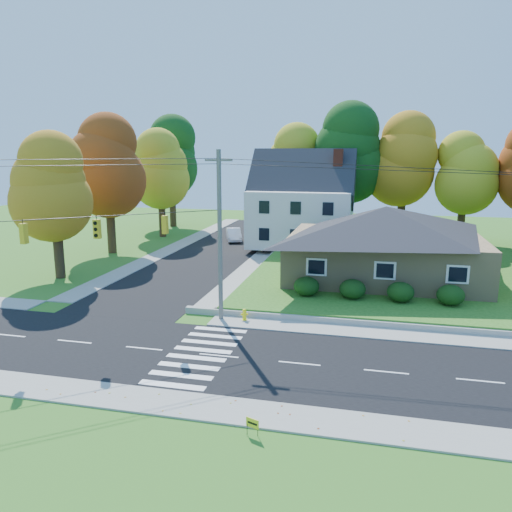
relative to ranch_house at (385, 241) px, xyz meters
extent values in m
plane|color=#3D7923|center=(-8.00, -16.00, -3.27)|extent=(120.00, 120.00, 0.00)
cube|color=black|center=(-8.00, -16.00, -3.26)|extent=(90.00, 8.00, 0.02)
cube|color=black|center=(-16.00, 10.00, -3.25)|extent=(8.00, 44.00, 0.02)
cube|color=#9C9A90|center=(-8.00, -11.00, -3.23)|extent=(90.00, 2.00, 0.08)
cube|color=#9C9A90|center=(-8.00, -21.00, -3.23)|extent=(90.00, 2.00, 0.08)
cube|color=#3D7923|center=(5.00, 5.00, -3.02)|extent=(30.00, 30.00, 0.50)
cube|color=tan|center=(0.00, 0.00, -1.17)|extent=(14.00, 10.00, 3.20)
pyramid|color=#26262B|center=(0.00, 0.00, 1.53)|extent=(14.60, 10.60, 2.20)
cube|color=silver|center=(-8.00, 12.00, 0.03)|extent=(10.00, 8.00, 5.60)
pyramid|color=#26262B|center=(-8.00, 12.00, 4.03)|extent=(10.40, 8.40, 2.40)
cube|color=brown|center=(-4.50, 12.00, 2.03)|extent=(0.90, 0.90, 9.60)
ellipsoid|color=#163A10|center=(-5.00, -6.20, -2.13)|extent=(1.70, 1.70, 1.27)
ellipsoid|color=#163A10|center=(-2.00, -6.20, -2.13)|extent=(1.70, 1.70, 1.27)
ellipsoid|color=#163A10|center=(1.00, -6.20, -2.13)|extent=(1.70, 1.70, 1.27)
ellipsoid|color=#163A10|center=(4.00, -6.20, -2.13)|extent=(1.70, 1.70, 1.27)
cylinder|color=#666059|center=(-9.50, -10.80, 1.73)|extent=(0.26, 0.26, 10.00)
cube|color=#666059|center=(-9.50, -10.80, 6.13)|extent=(1.60, 0.12, 0.12)
cube|color=gold|center=(-17.50, -17.20, 2.68)|extent=(0.26, 0.34, 1.00)
cube|color=gold|center=(-14.80, -15.05, 2.68)|extent=(0.34, 0.26, 1.00)
cube|color=gold|center=(-12.00, -12.80, 2.68)|extent=(0.26, 0.34, 1.00)
cylinder|color=black|center=(-16.00, -16.00, 3.33)|extent=(13.02, 10.43, 0.04)
cylinder|color=#3F2A19|center=(-10.00, 18.00, -0.07)|extent=(0.80, 0.80, 5.40)
sphere|color=gold|center=(-10.00, 18.00, 3.83)|extent=(6.72, 6.72, 6.72)
sphere|color=gold|center=(-10.00, 18.00, 5.51)|extent=(5.91, 5.91, 5.91)
sphere|color=gold|center=(-10.00, 18.00, 7.19)|extent=(5.11, 5.11, 5.11)
cylinder|color=#3F2A19|center=(-4.00, 17.00, 0.38)|extent=(0.86, 0.86, 6.30)
sphere|color=#164715|center=(-4.00, 17.00, 4.93)|extent=(7.84, 7.84, 7.84)
sphere|color=#164715|center=(-4.00, 17.00, 6.89)|extent=(6.90, 6.90, 6.90)
sphere|color=#164715|center=(-4.00, 17.00, 8.85)|extent=(5.96, 5.96, 5.96)
cylinder|color=#3F2A19|center=(2.00, 18.00, 0.16)|extent=(0.83, 0.83, 5.85)
sphere|color=#BE7E1A|center=(2.00, 18.00, 4.38)|extent=(7.28, 7.28, 7.28)
sphere|color=#BE7E1A|center=(2.00, 18.00, 6.20)|extent=(6.41, 6.41, 6.41)
sphere|color=#BE7E1A|center=(2.00, 18.00, 8.02)|extent=(5.53, 5.53, 5.53)
cylinder|color=#3F2A19|center=(8.00, 17.00, -0.29)|extent=(0.77, 0.77, 4.95)
sphere|color=gold|center=(8.00, 17.00, 3.28)|extent=(6.16, 6.16, 6.16)
sphere|color=gold|center=(8.00, 17.00, 4.82)|extent=(5.42, 5.42, 5.42)
sphere|color=gold|center=(8.00, 17.00, 6.36)|extent=(4.68, 4.68, 4.68)
cylinder|color=#3F2A19|center=(-25.00, -4.00, -0.79)|extent=(0.77, 0.77, 4.95)
sphere|color=#BE7E1A|center=(-25.00, -4.00, 2.78)|extent=(6.16, 6.16, 6.16)
sphere|color=#BE7E1A|center=(-25.00, -4.00, 4.32)|extent=(5.42, 5.42, 5.42)
sphere|color=#BE7E1A|center=(-25.00, -4.00, 5.86)|extent=(4.68, 4.68, 4.68)
cylinder|color=#3F2A19|center=(-26.00, 6.00, -0.34)|extent=(0.83, 0.83, 5.85)
sphere|color=#8E3B11|center=(-26.00, 6.00, 3.88)|extent=(7.28, 7.28, 7.28)
sphere|color=#8E3B11|center=(-26.00, 6.00, 5.70)|extent=(6.41, 6.41, 6.41)
sphere|color=#8E3B11|center=(-26.00, 6.00, 7.52)|extent=(5.53, 5.53, 5.53)
cylinder|color=#3F2A19|center=(-25.00, 16.00, -0.57)|extent=(0.80, 0.80, 5.40)
sphere|color=gold|center=(-25.00, 16.00, 3.33)|extent=(6.72, 6.72, 6.72)
sphere|color=gold|center=(-25.00, 16.00, 5.01)|extent=(5.91, 5.91, 5.91)
sphere|color=gold|center=(-25.00, 16.00, 6.69)|extent=(5.11, 5.11, 5.11)
cylinder|color=#3F2A19|center=(-27.00, 24.00, -0.12)|extent=(0.86, 0.86, 6.30)
sphere|color=#164715|center=(-27.00, 24.00, 4.43)|extent=(7.84, 7.84, 7.84)
sphere|color=#164715|center=(-27.00, 24.00, 6.39)|extent=(6.90, 6.90, 6.90)
sphere|color=#164715|center=(-27.00, 24.00, 8.35)|extent=(5.96, 5.96, 5.96)
imported|color=white|center=(-16.03, 15.09, -2.55)|extent=(2.84, 4.49, 1.40)
cylinder|color=#FFE90E|center=(-8.08, -10.72, -3.22)|extent=(0.34, 0.34, 0.09)
cylinder|color=#FFE90E|center=(-8.08, -10.72, -2.94)|extent=(0.23, 0.23, 0.52)
sphere|color=#FFE90E|center=(-8.08, -10.72, -2.63)|extent=(0.24, 0.24, 0.24)
cylinder|color=#FFE90E|center=(-8.08, -10.72, -2.84)|extent=(0.44, 0.24, 0.11)
cylinder|color=black|center=(-4.92, -22.43, -3.05)|extent=(0.02, 0.02, 0.44)
cylinder|color=black|center=(-4.53, -22.43, -3.05)|extent=(0.02, 0.02, 0.44)
cube|color=yellow|center=(-4.72, -22.43, -2.78)|extent=(0.50, 0.22, 0.35)
camera|label=1|loc=(-0.91, -37.98, 6.64)|focal=35.00mm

